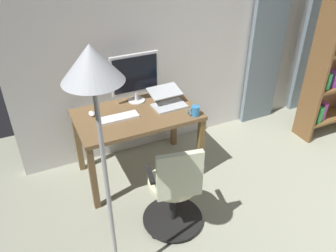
{
  "coord_description": "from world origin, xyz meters",
  "views": [
    {
      "loc": [
        2.53,
        0.63,
        2.5
      ],
      "look_at": [
        1.49,
        -1.58,
        0.93
      ],
      "focal_mm": 36.56,
      "sensor_mm": 36.0,
      "label": 1
    }
  ],
  "objects": [
    {
      "name": "computer_monitor",
      "position": [
        1.47,
        -2.43,
        1.05
      ],
      "size": [
        0.51,
        0.18,
        0.52
      ],
      "color": "silver",
      "rests_on": "desk"
    },
    {
      "name": "floor_lamp",
      "position": [
        2.19,
        -1.01,
        1.65
      ],
      "size": [
        0.34,
        0.34,
        1.94
      ],
      "color": "black",
      "rests_on": "ground"
    },
    {
      "name": "back_room_partition",
      "position": [
        0.0,
        -2.7,
        1.35
      ],
      "size": [
        5.46,
        0.1,
        2.7
      ],
      "primitive_type": "cube",
      "color": "silver",
      "rests_on": "ground"
    },
    {
      "name": "laptop",
      "position": [
        1.21,
        -2.21,
        0.81
      ],
      "size": [
        0.35,
        0.34,
        0.16
      ],
      "rotation": [
        0.0,
        0.0,
        0.03
      ],
      "color": "#B7BCC1",
      "rests_on": "desk"
    },
    {
      "name": "mug_coffee",
      "position": [
        1.05,
        -1.9,
        0.81
      ],
      "size": [
        0.13,
        0.08,
        0.1
      ],
      "color": "teal",
      "rests_on": "desk"
    },
    {
      "name": "office_chair",
      "position": [
        1.55,
        -1.32,
        0.43
      ],
      "size": [
        0.56,
        0.56,
        0.94
      ],
      "rotation": [
        0.0,
        0.0,
        2.95
      ],
      "color": "black",
      "rests_on": "ground"
    },
    {
      "name": "computer_mouse",
      "position": [
        1.98,
        -2.34,
        0.78
      ],
      "size": [
        0.06,
        0.1,
        0.04
      ],
      "primitive_type": "ellipsoid",
      "color": "white",
      "rests_on": "desk"
    },
    {
      "name": "curtain_right_panel",
      "position": [
        -0.33,
        -2.59,
        1.23
      ],
      "size": [
        0.49,
        0.06,
        2.47
      ],
      "primitive_type": "cube",
      "color": "slate",
      "rests_on": "ground"
    },
    {
      "name": "computer_keyboard",
      "position": [
        1.76,
        -2.16,
        0.77
      ],
      "size": [
        0.39,
        0.13,
        0.02
      ],
      "primitive_type": "cube",
      "color": "white",
      "rests_on": "desk"
    },
    {
      "name": "curtain_left_panel",
      "position": [
        -1.19,
        -2.59,
        1.23
      ],
      "size": [
        0.52,
        0.06,
        2.47
      ],
      "primitive_type": "cube",
      "color": "slate",
      "rests_on": "ground"
    },
    {
      "name": "desk",
      "position": [
        1.56,
        -2.18,
        0.65
      ],
      "size": [
        1.23,
        0.73,
        0.76
      ],
      "color": "brown",
      "rests_on": "ground"
    }
  ]
}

